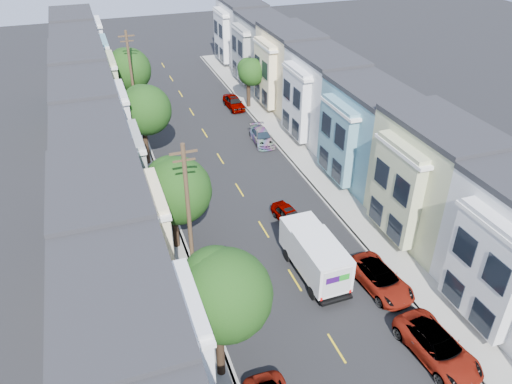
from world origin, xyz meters
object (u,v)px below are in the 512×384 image
(tree_e, at_px, (128,70))
(fedex_truck, at_px, (315,254))
(tree_far_r, at_px, (251,73))
(parked_left_c, at_px, (220,281))
(tree_b, at_px, (223,296))
(parked_right_a, at_px, (438,347))
(parked_left_d, at_px, (182,193))
(tree_c, at_px, (176,191))
(parked_right_b, at_px, (380,279))
(parked_right_d, at_px, (234,102))
(lead_sedan, at_px, (289,216))
(parked_right_c, at_px, (262,137))
(utility_pole_near, at_px, (189,218))
(utility_pole_far, at_px, (132,80))
(tree_d, at_px, (145,111))

(tree_e, bearing_deg, fedex_truck, -75.99)
(tree_far_r, bearing_deg, parked_left_c, -112.55)
(tree_b, relative_size, parked_left_c, 1.58)
(parked_right_a, bearing_deg, parked_left_d, 110.76)
(tree_c, bearing_deg, fedex_truck, -37.36)
(parked_left_d, bearing_deg, tree_b, -97.69)
(tree_far_r, relative_size, parked_left_d, 1.47)
(tree_b, bearing_deg, parked_right_b, 15.28)
(parked_left_c, distance_m, parked_right_a, 13.37)
(tree_b, relative_size, fedex_truck, 1.26)
(parked_left_d, bearing_deg, parked_right_a, -67.57)
(tree_c, height_order, parked_right_a, tree_c)
(parked_left_c, bearing_deg, parked_right_a, -36.98)
(parked_right_d, bearing_deg, lead_sedan, -98.75)
(tree_b, height_order, parked_right_c, tree_b)
(tree_b, bearing_deg, utility_pole_near, 89.98)
(utility_pole_near, relative_size, utility_pole_far, 1.00)
(tree_d, bearing_deg, tree_b, -90.00)
(tree_far_r, relative_size, utility_pole_far, 0.57)
(tree_c, bearing_deg, parked_right_b, -37.25)
(tree_d, xyz_separation_m, lead_sedan, (8.44, -13.04, -4.66))
(tree_b, xyz_separation_m, utility_pole_far, (0.00, 33.49, -0.41))
(parked_right_d, bearing_deg, tree_c, -117.58)
(parked_right_d, bearing_deg, tree_d, -139.63)
(parked_right_a, bearing_deg, tree_d, 107.29)
(tree_e, bearing_deg, utility_pole_near, -90.00)
(tree_b, distance_m, utility_pole_far, 33.49)
(lead_sedan, bearing_deg, tree_far_r, 70.27)
(tree_b, height_order, tree_d, tree_b)
(fedex_truck, relative_size, lead_sedan, 1.63)
(tree_far_r, distance_m, parked_right_a, 37.71)
(lead_sedan, distance_m, parked_left_d, 9.21)
(fedex_truck, bearing_deg, utility_pole_near, 165.76)
(tree_e, bearing_deg, parked_left_d, -85.78)
(tree_b, height_order, utility_pole_far, utility_pole_far)
(tree_c, bearing_deg, utility_pole_near, -89.98)
(tree_e, xyz_separation_m, tree_far_r, (13.20, -1.98, -1.09))
(tree_b, relative_size, tree_far_r, 1.38)
(parked_left_c, xyz_separation_m, parked_left_d, (0.00, 11.37, -0.12))
(fedex_truck, bearing_deg, tree_far_r, 78.27)
(tree_d, bearing_deg, lead_sedan, -57.08)
(parked_right_a, relative_size, parked_right_b, 1.06)
(lead_sedan, bearing_deg, parked_right_b, -80.33)
(parked_right_a, bearing_deg, tree_far_r, 82.14)
(tree_c, relative_size, parked_right_c, 1.63)
(tree_d, relative_size, parked_right_c, 1.75)
(parked_right_b, distance_m, parked_right_c, 22.37)
(tree_e, relative_size, tree_far_r, 1.33)
(parked_left_d, relative_size, parked_right_b, 0.77)
(tree_b, height_order, parked_right_a, tree_b)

